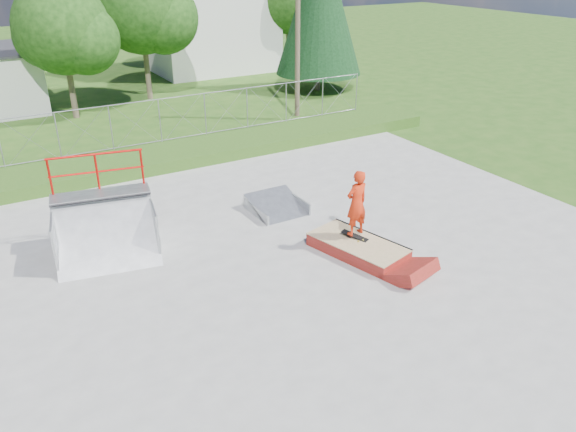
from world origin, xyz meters
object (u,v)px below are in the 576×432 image
grind_box (358,248)px  flat_bank_ramp (277,206)px  quarter_pipe (103,213)px  skater (357,206)px

grind_box → flat_bank_ramp: (-0.59, 3.56, 0.04)m
grind_box → quarter_pipe: 7.04m
flat_bank_ramp → quarter_pipe: bearing=-178.9°
quarter_pipe → flat_bank_ramp: (5.47, 0.16, -1.09)m
grind_box → flat_bank_ramp: flat_bank_ramp is taller
quarter_pipe → skater: size_ratio=1.41×
quarter_pipe → grind_box: bearing=-18.5°
flat_bank_ramp → grind_box: bearing=-81.1°
grind_box → skater: 1.22m
grind_box → skater: bearing=60.7°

